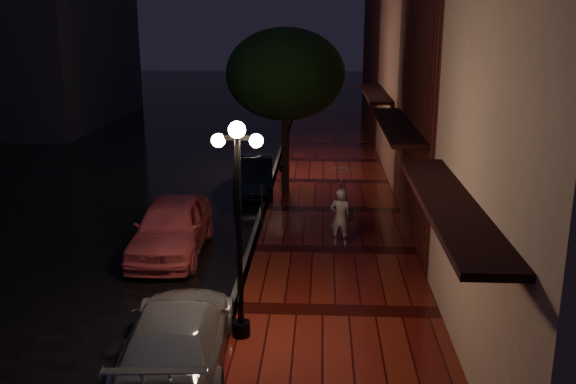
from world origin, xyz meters
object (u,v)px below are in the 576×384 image
at_px(silver_car, 177,336).
at_px(woman_with_umbrella, 341,193).
at_px(parking_meter, 262,202).
at_px(streetlamp_near, 239,218).
at_px(pink_car, 172,227).
at_px(navy_car, 253,175).
at_px(streetlamp_far, 283,112).
at_px(street_tree, 286,77).

xyz_separation_m(silver_car, woman_with_umbrella, (3.13, 6.38, 0.98)).
relative_size(silver_car, parking_meter, 3.38).
bearing_deg(woman_with_umbrella, streetlamp_near, 78.47).
bearing_deg(silver_car, parking_meter, -100.42).
relative_size(pink_car, navy_car, 1.13).
bearing_deg(parking_meter, streetlamp_near, -74.06).
bearing_deg(streetlamp_near, streetlamp_far, 90.00).
bearing_deg(pink_car, street_tree, 64.72).
xyz_separation_m(streetlamp_far, street_tree, (0.26, -3.01, 1.64)).
xyz_separation_m(street_tree, silver_car, (-1.29, -12.05, -3.58)).
height_order(navy_car, parking_meter, parking_meter).
relative_size(streetlamp_near, parking_meter, 3.17).
distance_m(streetlamp_near, silver_car, 2.43).
height_order(navy_car, woman_with_umbrella, woman_with_umbrella).
relative_size(silver_car, woman_with_umbrella, 2.03).
height_order(silver_car, parking_meter, parking_meter).
height_order(streetlamp_near, streetlamp_far, same).
bearing_deg(street_tree, navy_car, 164.18).
relative_size(streetlamp_near, navy_car, 1.08).
xyz_separation_m(street_tree, parking_meter, (-0.46, -4.35, -3.27)).
distance_m(pink_car, woman_with_umbrella, 4.70).
height_order(street_tree, pink_car, street_tree).
bearing_deg(streetlamp_near, parking_meter, 91.72).
bearing_deg(woman_with_umbrella, street_tree, -62.12).
xyz_separation_m(streetlamp_far, parking_meter, (-0.20, -7.36, -1.63)).
height_order(streetlamp_far, silver_car, streetlamp_far).
bearing_deg(parking_meter, silver_car, -81.96).
bearing_deg(streetlamp_near, pink_car, 117.27).
xyz_separation_m(streetlamp_near, streetlamp_far, (0.00, 14.00, 0.00)).
bearing_deg(street_tree, streetlamp_far, 94.91).
distance_m(streetlamp_near, navy_car, 11.54).
relative_size(street_tree, pink_car, 1.29).
bearing_deg(navy_car, streetlamp_far, 64.82).
relative_size(navy_car, silver_car, 0.87).
height_order(navy_car, silver_car, silver_car).
bearing_deg(street_tree, silver_car, -96.12).
relative_size(streetlamp_near, silver_car, 0.94).
distance_m(streetlamp_far, pink_car, 9.66).
relative_size(navy_car, woman_with_umbrella, 1.75).
xyz_separation_m(streetlamp_near, navy_car, (-0.95, 11.33, -1.94)).
bearing_deg(parking_meter, pink_car, -127.82).
xyz_separation_m(woman_with_umbrella, parking_meter, (-2.29, 1.32, -0.68)).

